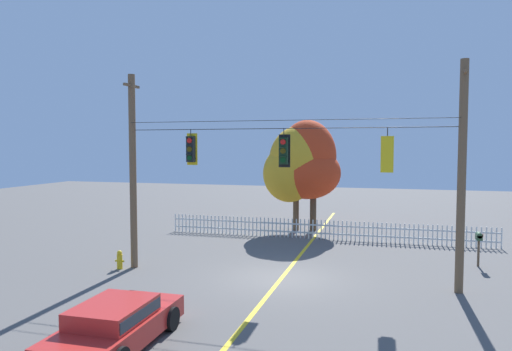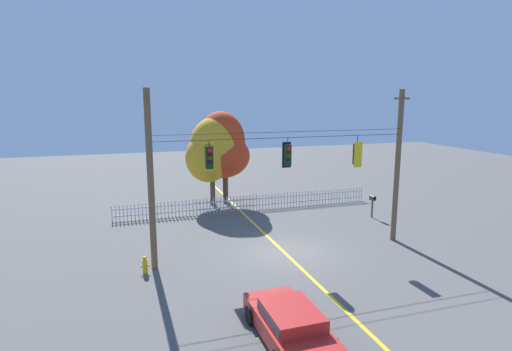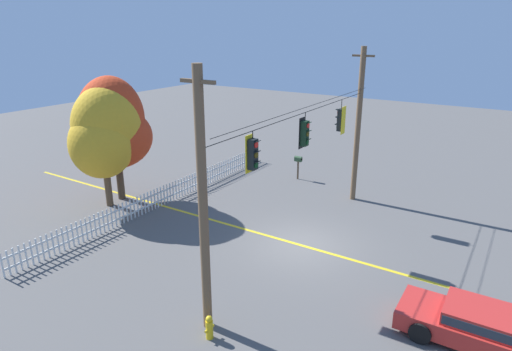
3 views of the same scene
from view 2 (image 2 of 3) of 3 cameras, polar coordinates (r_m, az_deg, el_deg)
name	(u,v)px [view 2 (image 2 of 3)]	position (r m, az deg, el deg)	size (l,w,h in m)	color
ground	(285,253)	(20.58, 3.94, -10.50)	(80.00, 80.00, 0.00)	#565451
lane_centerline_stripe	(285,253)	(20.58, 3.94, -10.49)	(0.16, 36.00, 0.01)	gold
signal_support_span	(286,172)	(19.49, 4.09, 0.48)	(12.57, 1.10, 7.81)	brown
traffic_signal_eastbound_side	(209,157)	(18.35, -6.41, 2.48)	(0.43, 0.38, 1.38)	black
traffic_signal_westbound_side	(287,155)	(19.41, 4.33, 2.80)	(0.43, 0.38, 1.43)	black
traffic_signal_northbound_secondary	(357,154)	(21.04, 13.63, 2.86)	(0.43, 0.38, 1.55)	black
white_picket_fence	(248,203)	(27.69, -1.06, -3.75)	(17.24, 0.06, 1.03)	silver
autumn_maple_near_fence	(212,151)	(28.52, -6.02, 3.32)	(3.77, 3.16, 6.12)	brown
autumn_maple_mid	(222,149)	(28.85, -4.72, 3.65)	(3.83, 3.35, 6.47)	#473828
parked_car	(290,323)	(13.60, 4.69, -19.50)	(1.94, 4.21, 1.15)	red
fire_hydrant	(145,265)	(18.79, -14.96, -11.76)	(0.38, 0.22, 0.76)	gold
roadside_mailbox	(373,199)	(26.91, 15.67, -3.18)	(0.25, 0.44, 1.42)	brown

